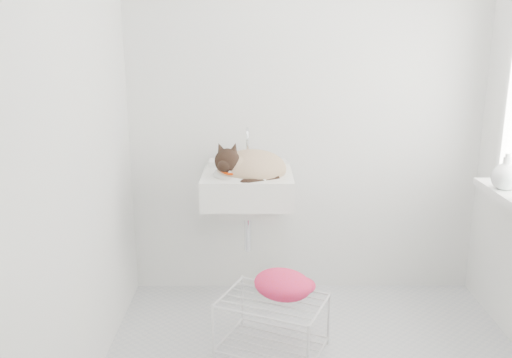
{
  "coord_description": "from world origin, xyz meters",
  "views": [
    {
      "loc": [
        -0.32,
        -2.33,
        1.64
      ],
      "look_at": [
        -0.31,
        0.5,
        0.88
      ],
      "focal_mm": 38.04,
      "sensor_mm": 36.0,
      "label": 1
    }
  ],
  "objects_px": {
    "sink": "(247,173)",
    "wire_rack": "(272,326)",
    "bottle_c": "(504,189)",
    "cat": "(250,167)"
  },
  "relations": [
    {
      "from": "cat",
      "to": "wire_rack",
      "type": "relative_size",
      "value": 0.9
    },
    {
      "from": "cat",
      "to": "wire_rack",
      "type": "distance_m",
      "value": 0.9
    },
    {
      "from": "bottle_c",
      "to": "sink",
      "type": "bearing_deg",
      "value": 166.32
    },
    {
      "from": "cat",
      "to": "bottle_c",
      "type": "bearing_deg",
      "value": -24.91
    },
    {
      "from": "sink",
      "to": "cat",
      "type": "relative_size",
      "value": 1.13
    },
    {
      "from": "cat",
      "to": "wire_rack",
      "type": "height_order",
      "value": "cat"
    },
    {
      "from": "sink",
      "to": "wire_rack",
      "type": "distance_m",
      "value": 0.88
    },
    {
      "from": "cat",
      "to": "bottle_c",
      "type": "relative_size",
      "value": 2.44
    },
    {
      "from": "wire_rack",
      "to": "bottle_c",
      "type": "xyz_separation_m",
      "value": [
        1.22,
        0.18,
        0.7
      ]
    },
    {
      "from": "bottle_c",
      "to": "wire_rack",
      "type": "bearing_deg",
      "value": -171.58
    }
  ]
}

